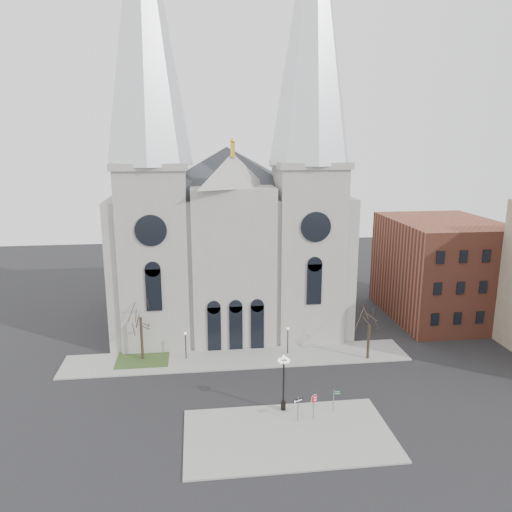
{
  "coord_description": "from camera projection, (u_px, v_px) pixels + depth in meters",
  "views": [
    {
      "loc": [
        -4.52,
        -42.8,
        25.12
      ],
      "look_at": [
        1.77,
        8.0,
        13.0
      ],
      "focal_mm": 35.0,
      "sensor_mm": 36.0,
      "label": 1
    }
  ],
  "objects": [
    {
      "name": "sidewalk_near",
      "position": [
        289.0,
        435.0,
        43.18
      ],
      "size": [
        18.0,
        10.0,
        0.14
      ],
      "primitive_type": "cube",
      "color": "gray",
      "rests_on": "ground"
    },
    {
      "name": "bg_building_brick",
      "position": [
        441.0,
        269.0,
        70.89
      ],
      "size": [
        14.0,
        18.0,
        14.0
      ],
      "primitive_type": "cube",
      "color": "brown",
      "rests_on": "ground"
    },
    {
      "name": "ped_lamp_right",
      "position": [
        288.0,
        336.0,
        58.95
      ],
      "size": [
        0.32,
        0.32,
        3.26
      ],
      "color": "black",
      "rests_on": "sidewalk_far"
    },
    {
      "name": "grass_patch",
      "position": [
        143.0,
        359.0,
        57.92
      ],
      "size": [
        6.0,
        5.0,
        0.18
      ],
      "primitive_type": "cube",
      "color": "#2F4A1F",
      "rests_on": "ground"
    },
    {
      "name": "tree_left",
      "position": [
        140.0,
        315.0,
        56.65
      ],
      "size": [
        3.2,
        3.2,
        7.5
      ],
      "color": "black",
      "rests_on": "ground"
    },
    {
      "name": "cathedral",
      "position": [
        229.0,
        190.0,
        65.48
      ],
      "size": [
        33.0,
        26.66,
        54.0
      ],
      "color": "gray",
      "rests_on": "ground"
    },
    {
      "name": "tree_right",
      "position": [
        369.0,
        323.0,
        57.12
      ],
      "size": [
        3.2,
        3.2,
        6.0
      ],
      "color": "black",
      "rests_on": "ground"
    },
    {
      "name": "ped_lamp_left",
      "position": [
        186.0,
        341.0,
        57.52
      ],
      "size": [
        0.32,
        0.32,
        3.26
      ],
      "color": "black",
      "rests_on": "sidewalk_far"
    },
    {
      "name": "one_way_sign",
      "position": [
        298.0,
        405.0,
        44.82
      ],
      "size": [
        0.97,
        0.41,
        2.35
      ],
      "rotation": [
        0.0,
        0.0,
        0.38
      ],
      "color": "slate",
      "rests_on": "sidewalk_near"
    },
    {
      "name": "ground",
      "position": [
        248.0,
        408.0,
        47.67
      ],
      "size": [
        160.0,
        160.0,
        0.0
      ],
      "primitive_type": "plane",
      "color": "black",
      "rests_on": "ground"
    },
    {
      "name": "globe_lamp",
      "position": [
        284.0,
        376.0,
        46.28
      ],
      "size": [
        1.2,
        1.2,
        5.56
      ],
      "rotation": [
        0.0,
        0.0,
        0.0
      ],
      "color": "black",
      "rests_on": "sidewalk_near"
    },
    {
      "name": "street_name_sign",
      "position": [
        334.0,
        398.0,
        46.6
      ],
      "size": [
        0.68,
        0.15,
        2.13
      ],
      "rotation": [
        0.0,
        0.0,
        -0.15
      ],
      "color": "slate",
      "rests_on": "sidewalk_near"
    },
    {
      "name": "stop_sign",
      "position": [
        314.0,
        401.0,
        45.18
      ],
      "size": [
        0.86,
        0.25,
        2.45
      ],
      "rotation": [
        0.0,
        0.0,
        0.27
      ],
      "color": "slate",
      "rests_on": "sidewalk_near"
    },
    {
      "name": "sidewalk_far",
      "position": [
        238.0,
        358.0,
        58.27
      ],
      "size": [
        40.0,
        6.0,
        0.14
      ],
      "primitive_type": "cube",
      "color": "gray",
      "rests_on": "ground"
    }
  ]
}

